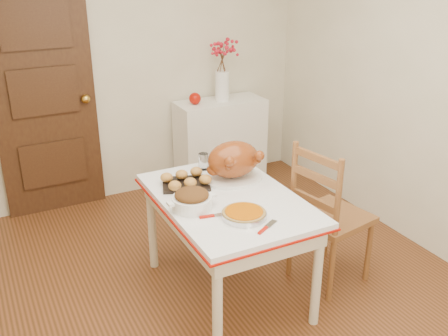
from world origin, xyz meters
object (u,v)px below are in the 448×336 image
chair_oak (332,214)px  turkey_platter (233,161)px  pumpkin_pie (244,213)px  kitchen_table (227,246)px  sideboard (220,143)px

chair_oak → turkey_platter: bearing=45.4°
turkey_platter → pumpkin_pie: turkey_platter is taller
kitchen_table → turkey_platter: bearing=54.4°
sideboard → kitchen_table: 1.84m
kitchen_table → pumpkin_pie: size_ratio=4.58×
sideboard → chair_oak: 1.83m
kitchen_table → pumpkin_pie: bearing=-98.3°
kitchen_table → chair_oak: (0.73, -0.17, 0.15)m
kitchen_table → turkey_platter: size_ratio=2.90×
turkey_platter → pumpkin_pie: size_ratio=1.58×
kitchen_table → pumpkin_pie: (-0.04, -0.29, 0.39)m
chair_oak → turkey_platter: (-0.57, 0.39, 0.35)m
turkey_platter → pumpkin_pie: 0.56m
sideboard → kitchen_table: bearing=-115.3°
chair_oak → kitchen_table: bearing=66.7°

